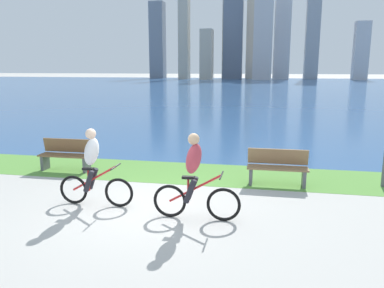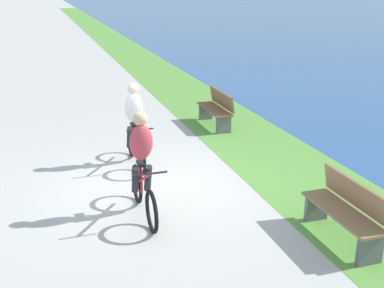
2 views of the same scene
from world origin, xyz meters
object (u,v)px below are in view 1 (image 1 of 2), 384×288
object	(u,v)px
cyclist_lead	(194,177)
cyclist_trailing	(93,168)
bench_far_along_path	(277,167)
bench_near_path	(66,155)

from	to	relation	value
cyclist_lead	cyclist_trailing	world-z (taller)	cyclist_lead
cyclist_trailing	bench_far_along_path	world-z (taller)	cyclist_trailing
cyclist_lead	cyclist_trailing	distance (m)	2.27
cyclist_trailing	bench_far_along_path	distance (m)	4.50
cyclist_lead	bench_near_path	size ratio (longest dim) A/B	1.15
cyclist_trailing	bench_near_path	distance (m)	3.25
cyclist_trailing	bench_near_path	xyz separation A→B (m)	(-2.03, 2.51, -0.38)
cyclist_lead	cyclist_trailing	size ratio (longest dim) A/B	1.03
bench_near_path	cyclist_lead	bearing A→B (deg)	-33.63
bench_near_path	bench_far_along_path	bearing A→B (deg)	-2.58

